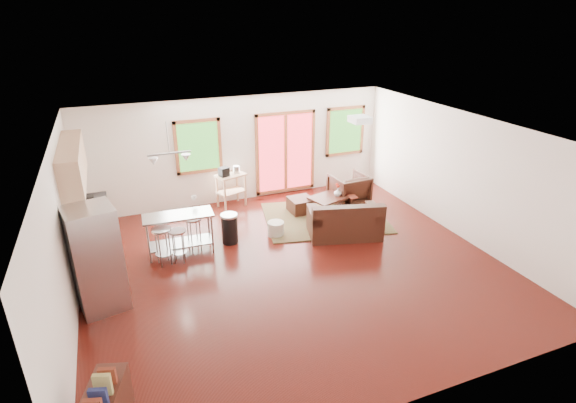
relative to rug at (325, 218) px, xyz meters
name	(u,v)px	position (x,y,z in m)	size (l,w,h in m)	color
floor	(294,266)	(-1.47, -1.66, -0.02)	(7.50, 7.00, 0.02)	#340C08
ceiling	(295,130)	(-1.47, -1.66, 2.60)	(7.50, 7.00, 0.02)	white
back_wall	(239,150)	(-1.47, 1.85, 1.29)	(7.50, 0.02, 2.60)	white
left_wall	(62,240)	(-5.23, -1.66, 1.29)	(0.02, 7.00, 2.60)	white
right_wall	(462,176)	(2.29, -1.66, 1.29)	(0.02, 7.00, 2.60)	white
front_wall	(415,319)	(-1.47, -5.17, 1.29)	(7.50, 0.02, 2.60)	white
window_left	(198,147)	(-2.47, 1.80, 1.49)	(1.10, 0.05, 1.30)	#295E1F
french_doors	(286,153)	(-0.27, 1.80, 1.09)	(1.60, 0.05, 2.10)	red
window_right	(345,131)	(1.43, 1.80, 1.49)	(1.10, 0.05, 1.30)	#295E1F
rug	(325,218)	(0.00, 0.00, 0.00)	(2.72, 2.09, 0.03)	#395332
loveseat	(345,222)	(0.00, -0.94, 0.30)	(1.68, 1.22, 0.80)	black
coffee_table	(331,198)	(0.30, 0.27, 0.34)	(1.16, 0.88, 0.41)	#34160F
armchair	(349,188)	(0.91, 0.54, 0.41)	(0.83, 0.77, 0.85)	black
ottoman	(301,205)	(-0.39, 0.51, 0.16)	(0.53, 0.53, 0.36)	black
pouf	(276,229)	(-1.35, -0.37, 0.14)	(0.35, 0.35, 0.31)	beige
vase	(338,191)	(0.44, 0.23, 0.50)	(0.24, 0.24, 0.32)	silver
book	(349,193)	(0.63, 0.04, 0.52)	(0.19, 0.02, 0.26)	maroon
cabinets	(87,215)	(-4.95, 0.04, 0.91)	(0.64, 2.24, 2.30)	tan
refrigerator	(97,259)	(-4.81, -1.66, 0.86)	(0.83, 0.81, 1.75)	#B7BABC
island	(179,227)	(-3.36, -0.38, 0.56)	(1.35, 0.60, 0.84)	#B7BABC
cup	(194,197)	(-2.97, -0.03, 0.99)	(0.11, 0.09, 0.11)	white
bar_stool_a	(162,238)	(-3.72, -0.69, 0.54)	(0.41, 0.41, 0.75)	#B7BABC
bar_stool_b	(178,238)	(-3.44, -0.70, 0.48)	(0.39, 0.39, 0.67)	#B7BABC
bar_stool_c	(193,226)	(-3.08, -0.39, 0.52)	(0.40, 0.40, 0.72)	#B7BABC
trash_can	(230,228)	(-2.34, -0.31, 0.31)	(0.38, 0.38, 0.64)	black
kitchen_cart	(230,179)	(-1.83, 1.47, 0.70)	(0.78, 0.62, 1.04)	tan
ceiling_flush	(360,119)	(0.13, -1.06, 2.52)	(0.35, 0.35, 0.12)	white
pendant_light	(170,159)	(-3.37, -0.16, 1.88)	(0.80, 0.18, 0.79)	gray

